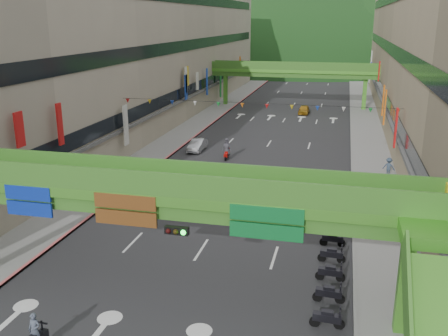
{
  "coord_description": "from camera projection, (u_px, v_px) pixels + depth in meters",
  "views": [
    {
      "loc": [
        7.84,
        -14.71,
        13.56
      ],
      "look_at": [
        0.0,
        18.0,
        3.5
      ],
      "focal_mm": 40.0,
      "sensor_mm": 36.0,
      "label": 1
    }
  ],
  "objects": [
    {
      "name": "sidewalk_right",
      "position": [
        366.0,
        130.0,
        63.45
      ],
      "size": [
        4.0,
        140.0,
        0.15
      ],
      "primitive_type": "cube",
      "color": "gray",
      "rests_on": "ground"
    },
    {
      "name": "pedestrian_red",
      "position": [
        402.0,
        215.0,
        33.59
      ],
      "size": [
        1.05,
        0.9,
        1.85
      ],
      "primitive_type": "imported",
      "rotation": [
        0.0,
        0.0,
        -0.25
      ],
      "color": "#AC3524",
      "rests_on": "ground"
    },
    {
      "name": "sidewalk_left",
      "position": [
        200.0,
        122.0,
        68.36
      ],
      "size": [
        4.0,
        140.0,
        0.15
      ],
      "primitive_type": "cube",
      "color": "gray",
      "rests_on": "ground"
    },
    {
      "name": "scooter_rider_far",
      "position": [
        227.0,
        149.0,
        49.88
      ],
      "size": [
        0.91,
        1.6,
        2.2
      ],
      "color": "#850906",
      "rests_on": "ground"
    },
    {
      "name": "pedestrian_blue",
      "position": [
        389.0,
        168.0,
        44.32
      ],
      "size": [
        0.89,
        0.7,
        1.66
      ],
      "primitive_type": "imported",
      "rotation": [
        0.0,
        0.0,
        2.85
      ],
      "color": "#304052",
      "rests_on": "ground"
    },
    {
      "name": "building_row_right",
      "position": [
        442.0,
        55.0,
        58.99
      ],
      "size": [
        12.8,
        95.0,
        19.0
      ],
      "color": "gray",
      "rests_on": "ground"
    },
    {
      "name": "scooter_rider_mid",
      "position": [
        266.0,
        180.0,
        40.55
      ],
      "size": [
        0.87,
        1.6,
        1.98
      ],
      "color": "black",
      "rests_on": "ground"
    },
    {
      "name": "road_slab",
      "position": [
        280.0,
        126.0,
        65.93
      ],
      "size": [
        18.0,
        140.0,
        0.02
      ],
      "primitive_type": "cube",
      "color": "#28282B",
      "rests_on": "ground"
    },
    {
      "name": "car_silver",
      "position": [
        197.0,
        145.0,
        53.34
      ],
      "size": [
        1.37,
        3.85,
        1.26
      ],
      "primitive_type": "imported",
      "rotation": [
        0.0,
        0.0,
        0.01
      ],
      "color": "#B1B2B9",
      "rests_on": "ground"
    },
    {
      "name": "curb_left",
      "position": [
        214.0,
        122.0,
        67.94
      ],
      "size": [
        0.2,
        140.0,
        0.18
      ],
      "primitive_type": "cube",
      "color": "#CC5959",
      "rests_on": "ground"
    },
    {
      "name": "parked_scooter_row",
      "position": [
        330.0,
        272.0,
        26.77
      ],
      "size": [
        1.6,
        9.35,
        1.08
      ],
      "color": "black",
      "rests_on": "ground"
    },
    {
      "name": "scooter_rider_left",
      "position": [
        174.0,
        178.0,
        41.08
      ],
      "size": [
        1.05,
        1.58,
        2.02
      ],
      "color": "#9A9BA1",
      "rests_on": "ground"
    },
    {
      "name": "scooter_rider_near",
      "position": [
        35.0,
        335.0,
        20.95
      ],
      "size": [
        0.59,
        1.6,
        1.83
      ],
      "color": "black",
      "rests_on": "ground"
    },
    {
      "name": "hill_left",
      "position": [
        278.0,
        60.0,
        171.77
      ],
      "size": [
        168.0,
        140.0,
        112.0
      ],
      "primitive_type": "ellipsoid",
      "color": "#1C4419",
      "rests_on": "ground"
    },
    {
      "name": "pedestrian_dark",
      "position": [
        423.0,
        295.0,
        23.82
      ],
      "size": [
        1.12,
        0.92,
        1.79
      ],
      "primitive_type": "imported",
      "rotation": [
        0.0,
        0.0,
        -0.55
      ],
      "color": "#22222B",
      "rests_on": "ground"
    },
    {
      "name": "curb_right",
      "position": [
        351.0,
        129.0,
        63.87
      ],
      "size": [
        0.2,
        140.0,
        0.18
      ],
      "primitive_type": "cube",
      "color": "gray",
      "rests_on": "ground"
    },
    {
      "name": "car_yellow",
      "position": [
        304.0,
        110.0,
        74.15
      ],
      "size": [
        1.54,
        3.73,
        1.27
      ],
      "primitive_type": "imported",
      "rotation": [
        0.0,
        0.0,
        -0.01
      ],
      "color": "#B8821D",
      "rests_on": "ground"
    },
    {
      "name": "building_row_left",
      "position": [
        143.0,
        51.0,
        67.45
      ],
      "size": [
        12.8,
        95.0,
        19.0
      ],
      "color": "#9E937F",
      "rests_on": "ground"
    },
    {
      "name": "bunting_string",
      "position": [
        255.0,
        106.0,
        45.59
      ],
      "size": [
        26.0,
        0.36,
        0.47
      ],
      "color": "black",
      "rests_on": "ground"
    },
    {
      "name": "overpass_near",
      "position": [
        179.0,
        211.0,
        22.66
      ],
      "size": [
        28.0,
        12.27,
        7.1
      ],
      "color": "#4C9E2D",
      "rests_on": "ground"
    },
    {
      "name": "overpass_far",
      "position": [
        294.0,
        73.0,
        78.36
      ],
      "size": [
        28.0,
        2.2,
        7.1
      ],
      "color": "#4C9E2D",
      "rests_on": "ground"
    },
    {
      "name": "hill_right",
      "position": [
        394.0,
        58.0,
        181.47
      ],
      "size": [
        208.0,
        176.0,
        128.0
      ],
      "primitive_type": "ellipsoid",
      "color": "#1C4419",
      "rests_on": "ground"
    }
  ]
}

